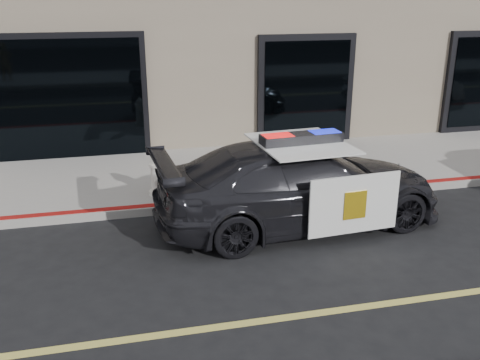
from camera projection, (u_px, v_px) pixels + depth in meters
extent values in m
plane|color=black|center=(133.00, 339.00, 6.03)|extent=(120.00, 120.00, 0.00)
cube|color=gray|center=(121.00, 180.00, 10.81)|extent=(60.00, 3.50, 0.15)
imported|color=black|center=(299.00, 185.00, 8.78)|extent=(2.67, 5.08, 1.39)
cube|color=white|center=(354.00, 205.00, 8.03)|extent=(1.48, 0.15, 0.93)
cube|color=white|center=(301.00, 165.00, 9.81)|extent=(1.48, 0.15, 0.93)
cube|color=white|center=(301.00, 143.00, 8.54)|extent=(1.51, 1.77, 0.02)
cube|color=gold|center=(355.00, 205.00, 8.00)|extent=(0.37, 0.04, 0.44)
cube|color=black|center=(301.00, 138.00, 8.52)|extent=(1.35, 0.45, 0.16)
cube|color=red|center=(278.00, 140.00, 8.40)|extent=(0.48, 0.33, 0.15)
cube|color=#0C19CC|center=(324.00, 136.00, 8.63)|extent=(0.48, 0.33, 0.15)
cylinder|color=silver|center=(159.00, 192.00, 9.86)|extent=(0.35, 0.35, 0.08)
cylinder|color=silver|center=(158.00, 178.00, 9.76)|extent=(0.25, 0.25, 0.48)
cylinder|color=silver|center=(157.00, 165.00, 9.68)|extent=(0.30, 0.30, 0.06)
sphere|color=silver|center=(157.00, 162.00, 9.66)|extent=(0.22, 0.22, 0.22)
cylinder|color=silver|center=(157.00, 157.00, 9.63)|extent=(0.07, 0.07, 0.07)
cylinder|color=silver|center=(157.00, 172.00, 9.89)|extent=(0.12, 0.12, 0.12)
cylinder|color=silver|center=(159.00, 178.00, 9.59)|extent=(0.12, 0.12, 0.12)
cylinder|color=silver|center=(159.00, 182.00, 9.59)|extent=(0.16, 0.13, 0.16)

